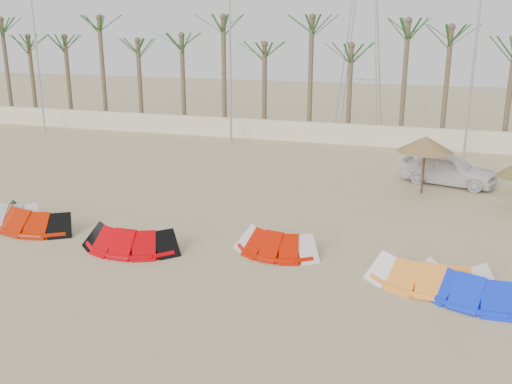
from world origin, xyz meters
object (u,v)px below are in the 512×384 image
(kite_red_right, at_px, (278,240))
(kite_blue, at_px, (472,282))
(kite_grey, at_px, (9,212))
(kite_orange, at_px, (432,270))
(kite_red_left, at_px, (37,216))
(kite_red_mid, at_px, (134,236))
(parasol_left, at_px, (425,144))
(car, at_px, (448,169))

(kite_red_right, relative_size, kite_blue, 0.80)
(kite_red_right, xyz_separation_m, kite_blue, (6.08, -1.47, 0.00))
(kite_grey, xyz_separation_m, kite_blue, (16.76, -1.25, 0.00))
(kite_blue, bearing_deg, kite_orange, 155.96)
(kite_grey, height_order, kite_blue, same)
(kite_grey, distance_m, kite_red_left, 1.30)
(kite_orange, bearing_deg, kite_red_mid, -179.24)
(kite_red_mid, height_order, kite_blue, same)
(kite_red_mid, distance_m, kite_blue, 10.88)
(kite_red_mid, xyz_separation_m, parasol_left, (9.22, 9.63, 1.85))
(kite_red_left, distance_m, kite_red_mid, 4.65)
(kite_orange, xyz_separation_m, car, (0.57, 11.38, 0.33))
(kite_orange, height_order, parasol_left, parasol_left)
(kite_grey, height_order, kite_red_mid, same)
(kite_red_left, relative_size, parasol_left, 1.49)
(kite_orange, height_order, kite_blue, same)
(kite_grey, distance_m, parasol_left, 17.55)
(kite_orange, bearing_deg, kite_red_left, 177.26)
(kite_grey, height_order, kite_red_left, same)
(kite_red_right, distance_m, kite_blue, 6.26)
(kite_red_mid, bearing_deg, kite_red_right, 13.05)
(kite_grey, bearing_deg, kite_orange, -2.78)
(kite_red_mid, bearing_deg, car, 48.07)
(kite_blue, height_order, car, car)
(parasol_left, bearing_deg, car, 59.17)
(kite_red_left, distance_m, kite_blue, 15.50)
(kite_red_mid, bearing_deg, kite_blue, -1.92)
(kite_red_mid, height_order, kite_red_right, same)
(kite_red_mid, relative_size, kite_red_right, 1.12)
(kite_red_left, relative_size, car, 0.88)
(parasol_left, relative_size, car, 0.60)
(kite_orange, bearing_deg, kite_red_right, 168.85)
(kite_red_mid, distance_m, kite_orange, 9.77)
(kite_red_left, distance_m, kite_red_right, 9.38)
(kite_red_right, relative_size, parasol_left, 1.17)
(kite_red_left, bearing_deg, kite_grey, 176.76)
(kite_grey, xyz_separation_m, car, (16.22, 10.62, 0.34))
(kite_grey, bearing_deg, kite_red_mid, -8.60)
(kite_red_mid, relative_size, kite_orange, 0.95)
(kite_red_mid, xyz_separation_m, car, (10.34, 11.51, 0.33))
(kite_grey, height_order, kite_red_right, same)
(parasol_left, height_order, car, parasol_left)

